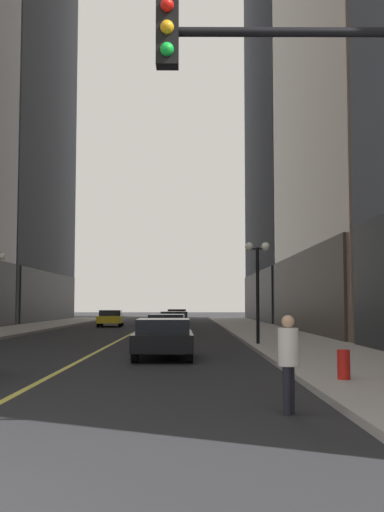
{
  "coord_description": "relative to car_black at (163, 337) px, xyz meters",
  "views": [
    {
      "loc": [
        3.46,
        -5.02,
        1.81
      ],
      "look_at": [
        3.71,
        35.97,
        4.91
      ],
      "focal_mm": 44.67,
      "sensor_mm": 36.0,
      "label": 1
    }
  ],
  "objects": [
    {
      "name": "car_white",
      "position": [
        -0.19,
        9.45,
        -0.0
      ],
      "size": [
        1.95,
        4.35,
        1.32
      ],
      "color": "silver",
      "rests_on": "ground"
    },
    {
      "name": "lane_centre_stripe",
      "position": [
        -2.64,
        18.78,
        -0.72
      ],
      "size": [
        0.16,
        70.0,
        0.01
      ],
      "primitive_type": "cube",
      "color": "#E5D64C",
      "rests_on": "ground"
    },
    {
      "name": "street_lamp_right_mid",
      "position": [
        3.76,
        5.67,
        2.54
      ],
      "size": [
        1.06,
        0.36,
        4.43
      ],
      "color": "black",
      "rests_on": "ground"
    },
    {
      "name": "sidewalk_right",
      "position": [
        5.61,
        18.78,
        -0.65
      ],
      "size": [
        4.5,
        78.0,
        0.15
      ],
      "primitive_type": "cube",
      "color": "#ADA8A0",
      "rests_on": "ground"
    },
    {
      "name": "car_green",
      "position": [
        -0.07,
        20.28,
        -0.0
      ],
      "size": [
        1.94,
        4.14,
        1.32
      ],
      "color": "#196038",
      "rests_on": "ground"
    },
    {
      "name": "ground_plane",
      "position": [
        -2.64,
        18.78,
        -0.72
      ],
      "size": [
        200.0,
        200.0,
        0.0
      ],
      "primitive_type": "plane",
      "color": "#262628"
    },
    {
      "name": "pedestrian_in_white_shirt",
      "position": [
        2.48,
        -10.66,
        0.22
      ],
      "size": [
        0.46,
        0.46,
        1.63
      ],
      "color": "black",
      "rests_on": "ground"
    },
    {
      "name": "car_red",
      "position": [
        -0.23,
        38.78,
        -0.0
      ],
      "size": [
        1.91,
        4.04,
        1.32
      ],
      "color": "#B21919",
      "rests_on": "ground"
    },
    {
      "name": "car_yellow",
      "position": [
        -5.39,
        29.91,
        -0.0
      ],
      "size": [
        2.11,
        4.49,
        1.32
      ],
      "color": "yellow",
      "rests_on": "ground"
    },
    {
      "name": "fire_hydrant_right",
      "position": [
        4.26,
        -7.06,
        -0.32
      ],
      "size": [
        0.28,
        0.28,
        0.8
      ],
      "primitive_type": "cylinder",
      "color": "red",
      "rests_on": "ground"
    },
    {
      "name": "car_black",
      "position": [
        0.0,
        0.0,
        0.0
      ],
      "size": [
        1.98,
        4.5,
        1.32
      ],
      "color": "black",
      "rests_on": "ground"
    },
    {
      "name": "sidewalk_left",
      "position": [
        -10.89,
        18.78,
        -0.65
      ],
      "size": [
        4.5,
        78.0,
        0.15
      ],
      "primitive_type": "cube",
      "color": "#ADA8A0",
      "rests_on": "ground"
    },
    {
      "name": "traffic_light_near_right",
      "position": [
        2.71,
        -13.53,
        3.02
      ],
      "size": [
        3.43,
        0.35,
        5.65
      ],
      "color": "black",
      "rests_on": "ground"
    }
  ]
}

